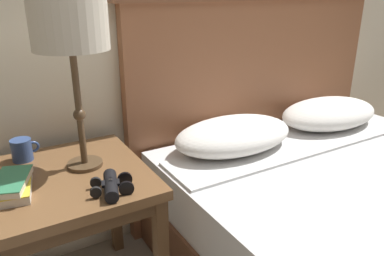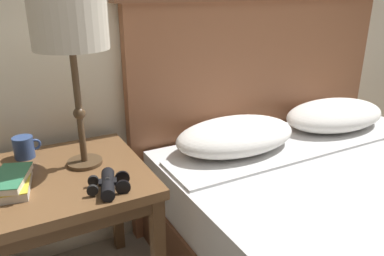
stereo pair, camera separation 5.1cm
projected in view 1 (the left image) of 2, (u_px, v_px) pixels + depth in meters
nightstand at (65, 195)px, 1.35m from camera, size 0.58×0.58×0.59m
table_lamp at (70, 28)px, 1.22m from camera, size 0.25×0.25×0.61m
book_on_nightstand at (12, 189)px, 1.20m from camera, size 0.15×0.22×0.03m
book_stacked_on_top at (10, 182)px, 1.19m from camera, size 0.16×0.21×0.03m
binoculars_pair at (111, 185)px, 1.21m from camera, size 0.15×0.16×0.05m
coffee_mug at (22, 150)px, 1.42m from camera, size 0.10×0.08×0.08m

